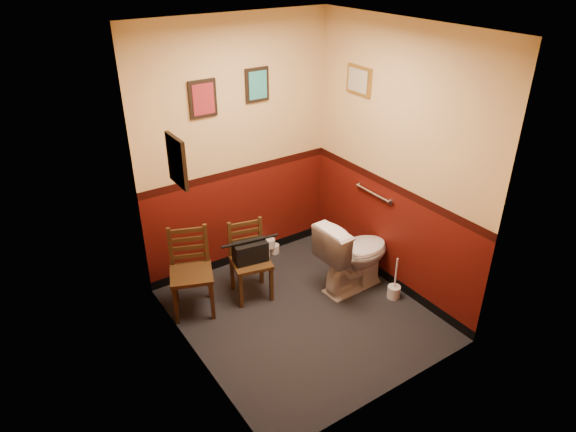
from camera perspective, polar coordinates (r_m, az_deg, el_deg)
name	(u,v)px	position (r m, az deg, el deg)	size (l,w,h in m)	color
floor	(302,314)	(5.18, 1.56, -10.88)	(2.20, 2.40, 0.00)	black
ceiling	(307,28)	(4.06, 2.09, 20.14)	(2.20, 2.40, 0.00)	silver
wall_back	(237,150)	(5.40, -5.66, 7.27)	(2.20, 2.70, 0.00)	#4B0E08
wall_front	(404,254)	(3.67, 12.72, -4.14)	(2.20, 2.70, 0.00)	#4B0E08
wall_left	(186,227)	(3.99, -11.22, -1.17)	(2.40, 2.70, 0.00)	#4B0E08
wall_right	(396,165)	(5.12, 11.93, 5.60)	(2.40, 2.70, 0.00)	#4B0E08
grab_bar	(373,193)	(5.42, 9.45, 2.52)	(0.05, 0.56, 0.06)	silver
framed_print_back_a	(203,99)	(5.05, -9.44, 12.72)	(0.28, 0.04, 0.36)	black
framed_print_back_b	(257,85)	(5.30, -3.45, 14.35)	(0.26, 0.04, 0.34)	black
framed_print_left	(177,161)	(3.86, -12.23, 6.00)	(0.04, 0.30, 0.38)	black
framed_print_right	(359,80)	(5.30, 7.88, 14.71)	(0.04, 0.34, 0.28)	olive
toilet	(354,255)	(5.38, 7.34, -4.27)	(0.46, 0.81, 0.80)	white
toilet_brush	(394,291)	(5.47, 11.68, -8.17)	(0.13, 0.13, 0.48)	silver
chair_left	(191,272)	(5.10, -10.72, -6.09)	(0.52, 0.52, 0.86)	#422B13
chair_right	(250,260)	(5.25, -4.27, -4.92)	(0.45, 0.45, 0.81)	#422B13
handbag	(250,252)	(5.15, -4.20, -3.96)	(0.36, 0.22, 0.25)	black
tp_stack	(270,248)	(6.04, -2.02, -3.57)	(0.24, 0.13, 0.21)	silver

